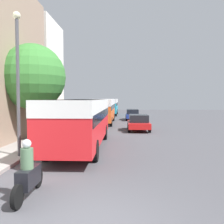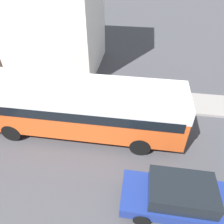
# 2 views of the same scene
# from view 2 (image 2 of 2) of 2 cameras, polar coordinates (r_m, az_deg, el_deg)

# --- Properties ---
(bus_following) EXTENTS (2.61, 10.56, 2.83)m
(bus_following) POSITION_cam_2_polar(r_m,az_deg,el_deg) (10.94, -9.04, 2.35)
(bus_following) COLOR #EA5B23
(bus_following) RESTS_ON ground_plane
(car_crossing) EXTENTS (1.84, 4.34, 1.46)m
(car_crossing) POSITION_cam_2_polar(r_m,az_deg,el_deg) (9.03, 17.35, -20.38)
(car_crossing) COLOR navy
(car_crossing) RESTS_ON ground_plane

